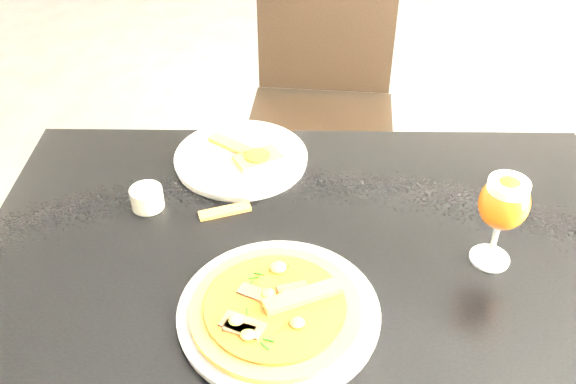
% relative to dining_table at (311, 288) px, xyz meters
% --- Properties ---
extents(dining_table, '(1.32, 0.99, 0.75)m').
position_rel_dining_table_xyz_m(dining_table, '(0.00, 0.00, 0.00)').
color(dining_table, black).
rests_on(dining_table, ground).
extents(chair_far, '(0.47, 0.47, 0.96)m').
position_rel_dining_table_xyz_m(chair_far, '(-0.10, 0.89, -0.13)').
color(chair_far, black).
rests_on(chair_far, ground).
extents(plate_main, '(0.43, 0.43, 0.02)m').
position_rel_dining_table_xyz_m(plate_main, '(-0.03, -0.15, 0.10)').
color(plate_main, silver).
rests_on(plate_main, dining_table).
extents(pizza, '(0.27, 0.27, 0.03)m').
position_rel_dining_table_xyz_m(pizza, '(-0.03, -0.16, 0.12)').
color(pizza, olive).
rests_on(pizza, plate_main).
extents(plate_second, '(0.31, 0.31, 0.01)m').
position_rel_dining_table_xyz_m(plate_second, '(-0.19, 0.25, 0.10)').
color(plate_second, silver).
rests_on(plate_second, dining_table).
extents(crust_scraps, '(0.17, 0.13, 0.01)m').
position_rel_dining_table_xyz_m(crust_scraps, '(-0.17, 0.25, 0.11)').
color(crust_scraps, olive).
rests_on(crust_scraps, plate_second).
extents(loose_crust, '(0.10, 0.07, 0.01)m').
position_rel_dining_table_xyz_m(loose_crust, '(-0.18, 0.08, 0.09)').
color(loose_crust, olive).
rests_on(loose_crust, dining_table).
extents(sauce_cup, '(0.06, 0.06, 0.04)m').
position_rel_dining_table_xyz_m(sauce_cup, '(-0.33, 0.07, 0.11)').
color(sauce_cup, beige).
rests_on(sauce_cup, dining_table).
extents(beer_glass, '(0.08, 0.08, 0.18)m').
position_rel_dining_table_xyz_m(beer_glass, '(0.31, 0.04, 0.22)').
color(beer_glass, silver).
rests_on(beer_glass, dining_table).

